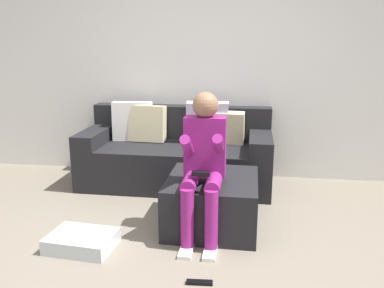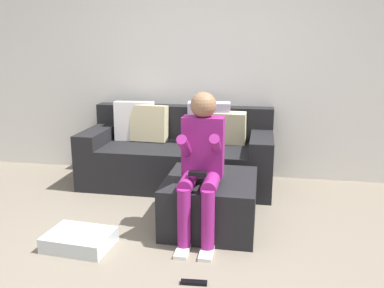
% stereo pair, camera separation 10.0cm
% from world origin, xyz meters
% --- Properties ---
extents(ground_plane, '(7.83, 7.83, 0.00)m').
position_xyz_m(ground_plane, '(0.00, 0.00, 0.00)').
color(ground_plane, slate).
extents(wall_back, '(6.02, 0.10, 2.57)m').
position_xyz_m(wall_back, '(0.00, 2.20, 1.28)').
color(wall_back, silver).
rests_on(wall_back, ground_plane).
extents(couch_sectional, '(2.09, 0.90, 0.93)m').
position_xyz_m(couch_sectional, '(-0.23, 1.76, 0.34)').
color(couch_sectional, black).
rests_on(couch_sectional, ground_plane).
extents(ottoman, '(0.77, 0.82, 0.44)m').
position_xyz_m(ottoman, '(0.28, 0.71, 0.22)').
color(ottoman, black).
rests_on(ottoman, ground_plane).
extents(person_seated, '(0.34, 0.63, 1.19)m').
position_xyz_m(person_seated, '(0.22, 0.50, 0.66)').
color(person_seated, '#8C1E72').
rests_on(person_seated, ground_plane).
extents(storage_bin, '(0.53, 0.41, 0.12)m').
position_xyz_m(storage_bin, '(-0.69, 0.15, 0.06)').
color(storage_bin, silver).
rests_on(storage_bin, ground_plane).
extents(remote_near_ottoman, '(0.18, 0.06, 0.02)m').
position_xyz_m(remote_near_ottoman, '(0.28, -0.19, 0.01)').
color(remote_near_ottoman, black).
rests_on(remote_near_ottoman, ground_plane).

